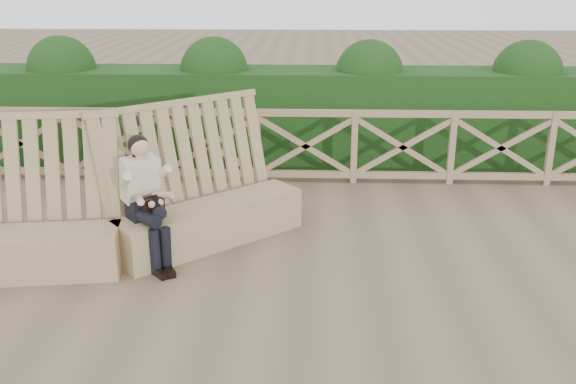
{
  "coord_description": "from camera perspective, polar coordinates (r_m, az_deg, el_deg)",
  "views": [
    {
      "loc": [
        0.09,
        -5.69,
        3.0
      ],
      "look_at": [
        -0.14,
        0.4,
        0.9
      ],
      "focal_mm": 40.0,
      "sensor_mm": 36.0,
      "label": 1
    }
  ],
  "objects": [
    {
      "name": "guardrail",
      "position": [
        9.51,
        1.56,
        4.11
      ],
      "size": [
        10.1,
        0.09,
        1.1
      ],
      "color": "#85694D",
      "rests_on": "ground"
    },
    {
      "name": "hedge",
      "position": [
        10.63,
        1.65,
        6.8
      ],
      "size": [
        12.0,
        1.2,
        1.5
      ],
      "primitive_type": "cube",
      "color": "black",
      "rests_on": "ground"
    },
    {
      "name": "ground",
      "position": [
        6.43,
        1.12,
        -8.79
      ],
      "size": [
        60.0,
        60.0,
        0.0
      ],
      "primitive_type": "plane",
      "color": "brown",
      "rests_on": "ground"
    },
    {
      "name": "woman",
      "position": [
        6.94,
        -12.54,
        -0.26
      ],
      "size": [
        0.69,
        0.81,
        1.4
      ],
      "rotation": [
        0.0,
        0.0,
        0.69
      ],
      "color": "black",
      "rests_on": "ground"
    },
    {
      "name": "bench",
      "position": [
        7.28,
        -15.28,
        -2.54
      ],
      "size": [
        4.18,
        2.47,
        1.62
      ],
      "rotation": [
        0.0,
        0.0,
        0.41
      ],
      "color": "olive",
      "rests_on": "ground"
    }
  ]
}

